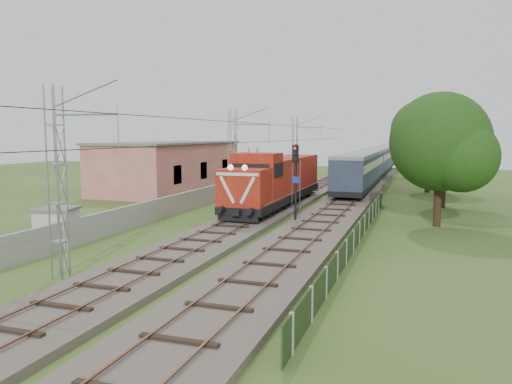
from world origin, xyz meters
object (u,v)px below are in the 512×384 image
(signal_post, at_px, (296,170))
(relay_hut, at_px, (57,227))
(locomotive, at_px, (276,180))
(coach_rake, at_px, (385,155))

(signal_post, height_order, relay_hut, signal_post)
(relay_hut, bearing_deg, locomotive, 66.45)
(coach_rake, bearing_deg, signal_post, -91.85)
(locomotive, relative_size, coach_rake, 0.20)
(locomotive, height_order, signal_post, signal_post)
(coach_rake, xyz_separation_m, signal_post, (-1.79, -55.42, 1.19))
(relay_hut, bearing_deg, coach_rake, 79.35)
(signal_post, bearing_deg, coach_rake, 88.15)
(coach_rake, relative_size, relay_hut, 37.51)
(locomotive, height_order, coach_rake, locomotive)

